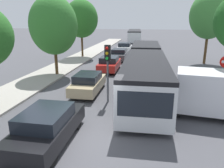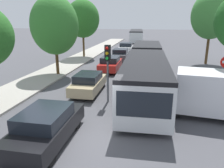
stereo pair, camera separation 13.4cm
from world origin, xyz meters
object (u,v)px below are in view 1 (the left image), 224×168
(white_van, at_px, (214,93))
(tree_right_mid, at_px, (210,15))
(queued_car_white, at_px, (125,48))
(tree_left_mid, at_px, (54,25))
(traffic_light, at_px, (108,61))
(queued_car_tan, at_px, (88,83))
(city_bus_rear, at_px, (134,35))
(tree_left_far, at_px, (81,19))
(articulated_bus, at_px, (145,65))
(queued_car_red, at_px, (109,64))
(queued_car_black, at_px, (47,126))
(queued_car_graphite, at_px, (119,55))

(white_van, xyz_separation_m, tree_right_mid, (2.62, 14.51, 3.91))
(queued_car_white, bearing_deg, tree_right_mid, -124.21)
(tree_left_mid, bearing_deg, traffic_light, -43.84)
(queued_car_tan, height_order, tree_left_mid, tree_left_mid)
(queued_car_tan, bearing_deg, queued_car_white, -0.71)
(city_bus_rear, xyz_separation_m, tree_left_mid, (-4.18, -30.70, 2.83))
(city_bus_rear, xyz_separation_m, queued_car_white, (-0.04, -16.10, -0.70))
(tree_left_far, height_order, tree_right_mid, tree_right_mid)
(articulated_bus, height_order, queued_car_red, articulated_bus)
(city_bus_rear, bearing_deg, queued_car_black, 175.93)
(tree_right_mid, bearing_deg, traffic_light, -121.35)
(queued_car_graphite, xyz_separation_m, tree_right_mid, (9.64, -0.09, 4.44))
(queued_car_black, distance_m, queued_car_red, 12.89)
(queued_car_white, height_order, white_van, white_van)
(queued_car_tan, relative_size, tree_left_far, 0.55)
(queued_car_white, height_order, tree_right_mid, tree_right_mid)
(queued_car_black, xyz_separation_m, queued_car_red, (-0.05, 12.89, -0.03))
(queued_car_graphite, relative_size, traffic_light, 1.20)
(queued_car_black, distance_m, traffic_light, 5.40)
(city_bus_rear, distance_m, queued_car_red, 28.20)
(traffic_light, bearing_deg, queued_car_tan, -127.63)
(queued_car_red, xyz_separation_m, tree_left_mid, (-4.23, -2.52, 3.57))
(tree_right_mid, bearing_deg, articulated_bus, -124.28)
(tree_left_mid, bearing_deg, city_bus_rear, 82.26)
(queued_car_red, xyz_separation_m, queued_car_graphite, (0.08, 5.63, 0.01))
(queued_car_red, xyz_separation_m, queued_car_white, (-0.09, 12.08, 0.04))
(queued_car_graphite, relative_size, tree_right_mid, 0.53)
(tree_left_mid, bearing_deg, white_van, -29.65)
(queued_car_red, distance_m, white_van, 11.45)
(queued_car_red, xyz_separation_m, white_van, (7.10, -8.97, 0.54))
(tree_left_mid, bearing_deg, queued_car_black, -67.58)
(city_bus_rear, bearing_deg, articulated_bus, -177.85)
(city_bus_rear, distance_m, traffic_light, 36.23)
(queued_car_black, height_order, queued_car_graphite, queued_car_black)
(queued_car_graphite, bearing_deg, articulated_bus, -160.20)
(white_van, xyz_separation_m, tree_left_far, (-12.02, 15.90, 3.56))
(queued_car_tan, relative_size, white_van, 0.75)
(white_van, distance_m, tree_left_far, 20.25)
(queued_car_white, bearing_deg, articulated_bus, -167.63)
(queued_car_tan, bearing_deg, queued_car_red, -1.87)
(queued_car_tan, relative_size, queued_car_white, 0.91)
(queued_car_red, bearing_deg, tree_left_mid, 120.25)
(articulated_bus, relative_size, queued_car_graphite, 4.14)
(queued_car_black, xyz_separation_m, queued_car_tan, (-0.21, 6.29, -0.05))
(queued_car_white, bearing_deg, white_van, -161.65)
(articulated_bus, relative_size, city_bus_rear, 1.43)
(queued_car_graphite, height_order, tree_right_mid, tree_right_mid)
(tree_right_mid, bearing_deg, queued_car_tan, -129.13)
(tree_left_mid, bearing_deg, tree_left_far, 94.22)
(queued_car_graphite, xyz_separation_m, queued_car_white, (-0.17, 6.45, 0.03))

